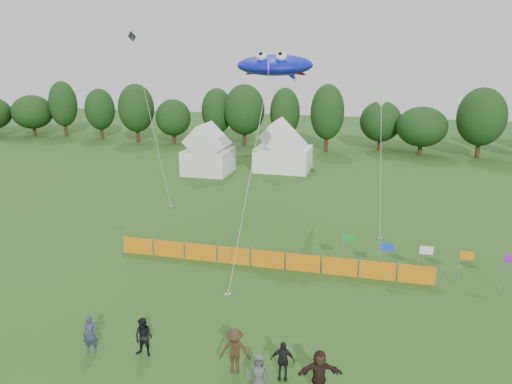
% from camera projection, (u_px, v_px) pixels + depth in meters
% --- Properties ---
extents(ground, '(160.00, 160.00, 0.00)m').
position_uv_depth(ground, '(218.00, 357.00, 19.85)').
color(ground, '#234C16').
rests_on(ground, ground).
extents(treeline, '(104.57, 8.78, 8.36)m').
position_uv_depth(treeline, '(350.00, 117.00, 60.22)').
color(treeline, '#382314').
rests_on(treeline, ground).
extents(tent_left, '(4.46, 4.46, 3.94)m').
position_uv_depth(tent_left, '(208.00, 154.00, 49.63)').
color(tent_left, white).
rests_on(tent_left, ground).
extents(tent_right, '(5.56, 4.44, 3.92)m').
position_uv_depth(tent_right, '(283.00, 151.00, 50.85)').
color(tent_right, white).
rests_on(tent_right, ground).
extents(barrier_fence, '(17.90, 0.06, 1.00)m').
position_uv_depth(barrier_fence, '(268.00, 259.00, 27.97)').
color(barrier_fence, orange).
rests_on(barrier_fence, ground).
extents(flag_row, '(8.73, 0.44, 2.25)m').
position_uv_depth(flag_row, '(421.00, 257.00, 26.11)').
color(flag_row, gray).
rests_on(flag_row, ground).
extents(spectator_a, '(0.69, 0.57, 1.61)m').
position_uv_depth(spectator_a, '(90.00, 334.00, 19.95)').
color(spectator_a, '#2D334B').
rests_on(spectator_a, ground).
extents(spectator_b, '(0.81, 0.64, 1.62)m').
position_uv_depth(spectator_b, '(144.00, 337.00, 19.74)').
color(spectator_b, black).
rests_on(spectator_b, ground).
extents(spectator_c, '(1.28, 0.88, 1.81)m').
position_uv_depth(spectator_c, '(235.00, 351.00, 18.67)').
color(spectator_c, '#372516').
rests_on(spectator_c, ground).
extents(spectator_d, '(0.94, 0.48, 1.54)m').
position_uv_depth(spectator_d, '(283.00, 360.00, 18.32)').
color(spectator_d, black).
rests_on(spectator_d, ground).
extents(spectator_e, '(0.81, 0.59, 1.53)m').
position_uv_depth(spectator_e, '(259.00, 374.00, 17.59)').
color(spectator_e, '#46474B').
rests_on(spectator_e, ground).
extents(spectator_f, '(1.65, 0.95, 1.69)m').
position_uv_depth(spectator_f, '(319.00, 372.00, 17.52)').
color(spectator_f, black).
rests_on(spectator_f, ground).
extents(stingray_kite, '(5.56, 19.61, 11.81)m').
position_uv_depth(stingray_kite, '(277.00, 65.00, 34.10)').
color(stingray_kite, '#0D17C2').
rests_on(stingray_kite, ground).
extents(small_kite_white, '(1.37, 3.99, 9.52)m').
position_uv_depth(small_kite_white, '(381.00, 130.00, 33.26)').
color(small_kite_white, white).
rests_on(small_kite_white, ground).
extents(small_kite_dark, '(5.57, 5.11, 13.42)m').
position_uv_depth(small_kite_dark, '(147.00, 104.00, 40.35)').
color(small_kite_dark, black).
rests_on(small_kite_dark, ground).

